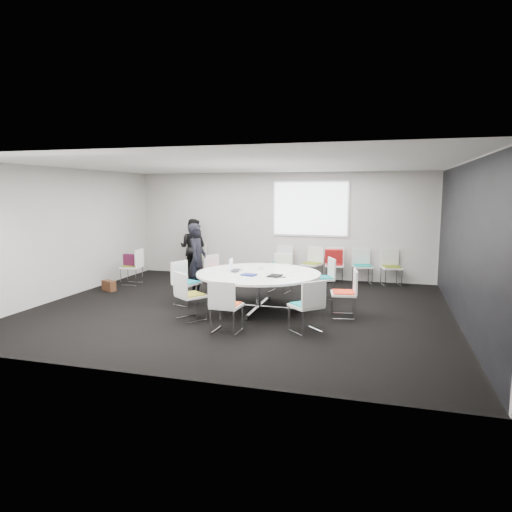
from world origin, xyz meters
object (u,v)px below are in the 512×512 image
(conference_table, at_px, (258,281))
(chair_ring_e, at_px, (187,291))
(chair_back_e, at_px, (391,274))
(cup, at_px, (261,268))
(chair_ring_h, at_px, (306,316))
(maroon_bag, at_px, (131,260))
(chair_ring_d, at_px, (217,282))
(chair_ring_f, at_px, (190,305))
(chair_back_d, at_px, (362,273))
(chair_back_b, at_px, (312,271))
(chair_ring_a, at_px, (344,302))
(chair_ring_b, at_px, (323,286))
(laptop, at_px, (238,271))
(chair_spare_left, at_px, (132,273))
(chair_back_a, at_px, (282,269))
(brown_bag, at_px, (109,286))
(person_back, at_px, (193,248))
(person_main, at_px, (197,261))
(chair_back_c, at_px, (334,272))
(chair_ring_c, at_px, (280,280))
(chair_person_back, at_px, (196,265))
(chair_ring_g, at_px, (226,316))

(conference_table, height_order, chair_ring_e, chair_ring_e)
(chair_back_e, relative_size, cup, 9.78)
(chair_ring_h, relative_size, maroon_bag, 2.20)
(chair_ring_d, xyz_separation_m, chair_ring_f, (0.27, -2.06, 0.00))
(chair_back_d, bearing_deg, maroon_bag, 1.28)
(chair_ring_d, bearing_deg, chair_back_b, 165.20)
(chair_back_b, xyz_separation_m, cup, (-0.60, -2.78, 0.50))
(conference_table, height_order, chair_back_b, chair_back_b)
(chair_ring_d, bearing_deg, chair_ring_h, 72.85)
(chair_ring_a, relative_size, chair_back_d, 1.00)
(chair_ring_b, xyz_separation_m, chair_back_b, (-0.53, 1.88, 0.00))
(laptop, bearing_deg, chair_back_e, -46.90)
(chair_ring_f, bearing_deg, chair_spare_left, 173.00)
(chair_ring_b, xyz_separation_m, chair_back_a, (-1.32, 1.90, 0.00))
(cup, relative_size, maroon_bag, 0.22)
(conference_table, distance_m, cup, 0.39)
(chair_back_e, distance_m, brown_bag, 6.80)
(chair_ring_f, relative_size, person_back, 0.56)
(chair_spare_left, relative_size, person_back, 0.56)
(chair_ring_e, distance_m, person_main, 0.87)
(chair_back_c, distance_m, person_back, 3.86)
(chair_back_b, xyz_separation_m, chair_back_e, (1.96, 0.03, 0.00))
(chair_back_d, bearing_deg, cup, 40.95)
(chair_back_b, relative_size, maroon_bag, 2.20)
(chair_ring_e, xyz_separation_m, maroon_bag, (-2.17, 1.52, 0.34))
(chair_ring_a, relative_size, chair_ring_c, 1.00)
(chair_back_e, height_order, laptop, chair_back_e)
(chair_back_d, distance_m, chair_spare_left, 5.73)
(chair_ring_e, relative_size, chair_back_a, 1.00)
(chair_ring_b, height_order, chair_back_e, same)
(chair_ring_f, height_order, chair_back_d, same)
(chair_spare_left, xyz_separation_m, person_back, (0.98, 1.49, 0.51))
(chair_ring_f, xyz_separation_m, person_back, (-1.72, 4.03, 0.51))
(chair_ring_h, bearing_deg, maroon_bag, 106.09)
(chair_back_b, distance_m, chair_person_back, 3.24)
(laptop, bearing_deg, chair_ring_d, 36.70)
(chair_ring_f, distance_m, brown_bag, 3.33)
(chair_ring_a, xyz_separation_m, chair_ring_h, (-0.51, -1.10, 0.00))
(chair_ring_d, relative_size, chair_back_d, 1.00)
(chair_ring_b, bearing_deg, chair_back_b, -7.99)
(chair_ring_a, xyz_separation_m, brown_bag, (-5.47, 0.79, -0.16))
(chair_ring_e, relative_size, chair_person_back, 1.00)
(chair_ring_d, relative_size, brown_bag, 2.44)
(chair_ring_g, bearing_deg, chair_back_a, 94.27)
(chair_ring_e, bearing_deg, conference_table, 110.95)
(chair_ring_c, height_order, chair_back_e, same)
(chair_ring_f, bearing_deg, person_main, 145.30)
(chair_ring_h, bearing_deg, brown_bag, 114.37)
(chair_ring_g, height_order, chair_ring_h, same)
(chair_ring_d, distance_m, chair_spare_left, 2.48)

